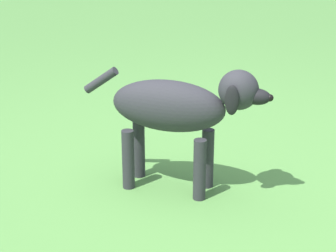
% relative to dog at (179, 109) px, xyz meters
% --- Properties ---
extents(ground, '(14.00, 14.00, 0.00)m').
position_rel_dog_xyz_m(ground, '(0.14, 0.09, -0.36)').
color(ground, '#548C42').
extents(dog, '(0.39, 0.75, 0.54)m').
position_rel_dog_xyz_m(dog, '(0.00, 0.00, 0.00)').
color(dog, '#2D2D33').
rests_on(dog, ground).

